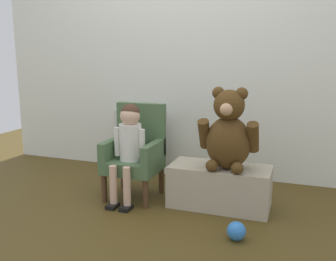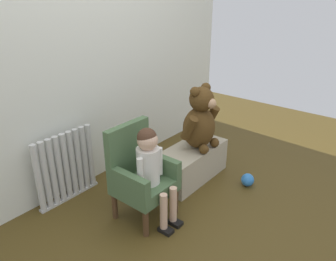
{
  "view_description": "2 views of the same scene",
  "coord_description": "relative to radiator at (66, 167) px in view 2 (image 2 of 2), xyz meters",
  "views": [
    {
      "loc": [
        1.05,
        -2.02,
        1.11
      ],
      "look_at": [
        0.12,
        0.54,
        0.56
      ],
      "focal_mm": 40.0,
      "sensor_mm": 36.0,
      "label": 1
    },
    {
      "loc": [
        -1.68,
        -0.93,
        1.65
      ],
      "look_at": [
        0.2,
        0.6,
        0.58
      ],
      "focal_mm": 35.0,
      "sensor_mm": 36.0,
      "label": 2
    }
  ],
  "objects": [
    {
      "name": "ground_plane",
      "position": [
        0.4,
        -1.19,
        -0.29
      ],
      "size": [
        6.0,
        6.0,
        0.0
      ],
      "primitive_type": "plane",
      "color": "#4A3916"
    },
    {
      "name": "back_wall",
      "position": [
        0.4,
        0.12,
        0.91
      ],
      "size": [
        3.8,
        0.05,
        2.4
      ],
      "primitive_type": "cube",
      "color": "silver",
      "rests_on": "ground_plane"
    },
    {
      "name": "radiator",
      "position": [
        0.0,
        0.0,
        0.0
      ],
      "size": [
        0.56,
        0.05,
        0.59
      ],
      "color": "silver",
      "rests_on": "ground_plane"
    },
    {
      "name": "child_armchair",
      "position": [
        0.23,
        -0.61,
        0.07
      ],
      "size": [
        0.41,
        0.39,
        0.73
      ],
      "color": "#486540",
      "rests_on": "ground_plane"
    },
    {
      "name": "child_figure",
      "position": [
        0.23,
        -0.73,
        0.2
      ],
      "size": [
        0.25,
        0.35,
        0.75
      ],
      "color": "silver",
      "rests_on": "ground_plane"
    },
    {
      "name": "low_bench",
      "position": [
        0.91,
        -0.61,
        -0.14
      ],
      "size": [
        0.73,
        0.33,
        0.31
      ],
      "primitive_type": "cube",
      "color": "tan",
      "rests_on": "ground_plane"
    },
    {
      "name": "large_teddy_bear",
      "position": [
        0.97,
        -0.65,
        0.27
      ],
      "size": [
        0.42,
        0.3,
        0.58
      ],
      "color": "#4D3315",
      "rests_on": "low_bench"
    },
    {
      "name": "toy_ball",
      "position": [
        1.12,
        -1.09,
        -0.24
      ],
      "size": [
        0.12,
        0.12,
        0.12
      ],
      "primitive_type": "sphere",
      "color": "#2E76C9",
      "rests_on": "ground_plane"
    }
  ]
}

